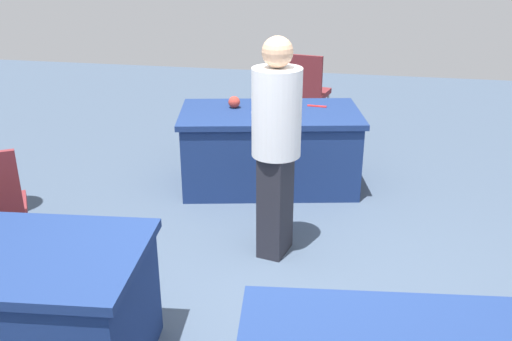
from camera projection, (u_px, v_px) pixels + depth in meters
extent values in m
plane|color=#3D4C60|center=(274.00, 326.00, 3.32)|extent=(14.40, 14.40, 0.00)
cube|color=navy|center=(270.00, 114.00, 5.03)|extent=(1.79, 1.23, 0.05)
cube|color=navy|center=(270.00, 151.00, 5.17)|extent=(1.72, 1.18, 0.67)
cube|color=navy|center=(2.00, 314.00, 2.88)|extent=(1.54, 0.94, 0.67)
cylinder|color=#9E9993|center=(298.00, 108.00, 6.91)|extent=(0.03, 0.03, 0.46)
cylinder|color=#9E9993|center=(327.00, 112.00, 6.77)|extent=(0.03, 0.03, 0.46)
cylinder|color=#9E9993|center=(288.00, 116.00, 6.58)|extent=(0.03, 0.03, 0.46)
cylinder|color=#9E9993|center=(319.00, 120.00, 6.45)|extent=(0.03, 0.03, 0.46)
cube|color=maroon|center=(309.00, 93.00, 6.58)|extent=(0.51, 0.51, 0.06)
cube|color=maroon|center=(304.00, 75.00, 6.31)|extent=(0.42, 0.12, 0.45)
cylinder|color=#9E9993|center=(27.00, 226.00, 4.04)|extent=(0.03, 0.03, 0.43)
cylinder|color=#9E9993|center=(29.00, 251.00, 3.71)|extent=(0.03, 0.03, 0.43)
cube|color=#26262D|center=(275.00, 205.00, 3.99)|extent=(0.24, 0.31, 0.77)
cylinder|color=white|center=(277.00, 113.00, 3.73)|extent=(0.40, 0.40, 0.61)
sphere|color=tan|center=(278.00, 52.00, 3.57)|extent=(0.21, 0.21, 0.21)
cube|color=silver|center=(270.00, 109.00, 5.05)|extent=(0.34, 0.26, 0.02)
cube|color=#B7B7BC|center=(271.00, 95.00, 5.14)|extent=(0.32, 0.11, 0.19)
sphere|color=#B2382D|center=(234.00, 102.00, 5.11)|extent=(0.11, 0.11, 0.11)
cube|color=red|center=(317.00, 106.00, 5.17)|extent=(0.18, 0.05, 0.01)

